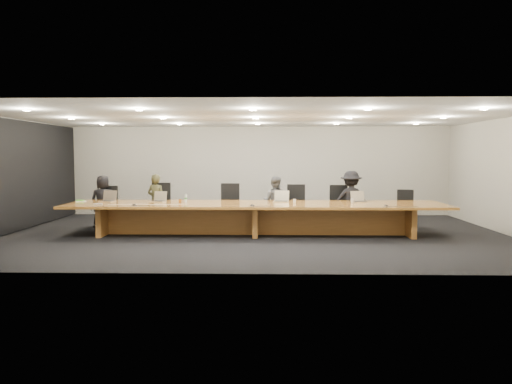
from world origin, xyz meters
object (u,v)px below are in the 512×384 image
chair_far_right (405,208)px  person_b (156,201)px  chair_far_left (107,206)px  laptop_e (360,196)px  person_c (275,202)px  chair_right (340,206)px  chair_mid_left (229,205)px  av_box (98,204)px  person_d (351,199)px  mic_right (386,205)px  paper_cup_near (295,201)px  laptop_d (281,196)px  chair_left (160,205)px  mic_left (134,205)px  laptop_a (107,196)px  laptop_b (158,196)px  conference_table (256,213)px  paper_cup_far (352,201)px  chair_mid_right (296,206)px  person_a (103,201)px  mic_center (252,205)px  amber_mug (180,201)px  water_bottle (186,198)px

chair_far_right → person_b: 6.53m
chair_far_left → laptop_e: (6.52, -0.79, 0.34)m
person_c → chair_far_right: bearing=-160.6°
chair_right → chair_mid_left: bearing=-178.5°
av_box → person_d: bearing=5.3°
chair_far_right → person_c: bearing=-161.8°
person_d → mic_right: size_ratio=11.54×
chair_far_left → paper_cup_near: size_ratio=12.88×
laptop_d → person_d: bearing=32.0°
chair_left → chair_right: size_ratio=1.05×
av_box → mic_left: size_ratio=1.51×
chair_far_right → laptop_a: (-7.58, -0.89, 0.39)m
chair_mid_left → paper_cup_near: size_ratio=13.68×
chair_far_right → laptop_a: bearing=-154.7°
laptop_a → laptop_b: laptop_a is taller
conference_table → chair_far_left: (-3.98, 1.15, 0.03)m
person_c → paper_cup_far: (1.86, -1.02, 0.12)m
av_box → mic_right: (6.61, -0.14, 0.00)m
chair_far_left → paper_cup_far: bearing=-6.5°
chair_left → chair_mid_right: bearing=0.2°
paper_cup_near → person_a: bearing=168.8°
chair_far_right → mic_center: 4.36m
paper_cup_near → mic_right: paper_cup_near is taller
laptop_a → av_box: (0.05, -0.81, -0.13)m
person_b → paper_cup_far: (4.99, -0.89, 0.09)m
chair_left → chair_mid_left: chair_left is taller
chair_left → chair_mid_right: size_ratio=1.04×
laptop_d → av_box: laptop_d is taller
chair_right → person_c: (-1.71, 0.00, 0.11)m
laptop_b → person_b: bearing=121.9°
person_a → laptop_a: bearing=97.1°
conference_table → mic_left: mic_left is taller
person_c → mic_right: bearing=163.0°
paper_cup_far → laptop_a: bearing=179.0°
chair_mid_left → laptop_e: (3.27, -0.80, 0.30)m
amber_mug → mic_center: size_ratio=0.66×
chair_mid_right → paper_cup_far: bearing=-31.3°
av_box → mic_left: 0.88m
person_b → mic_left: bearing=103.6°
chair_left → chair_mid_right: chair_left is taller
chair_mid_right → person_a: person_a is taller
person_d → mic_left: bearing=19.8°
chair_far_left → av_box: bearing=-76.8°
paper_cup_far → mic_left: bearing=-170.9°
person_a → person_b: 1.43m
av_box → chair_left: bearing=47.5°
chair_far_right → mic_right: 2.07m
chair_far_left → person_d: size_ratio=0.74×
chair_mid_right → person_a: (-5.10, -0.02, 0.11)m
water_bottle → paper_cup_far: 4.05m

